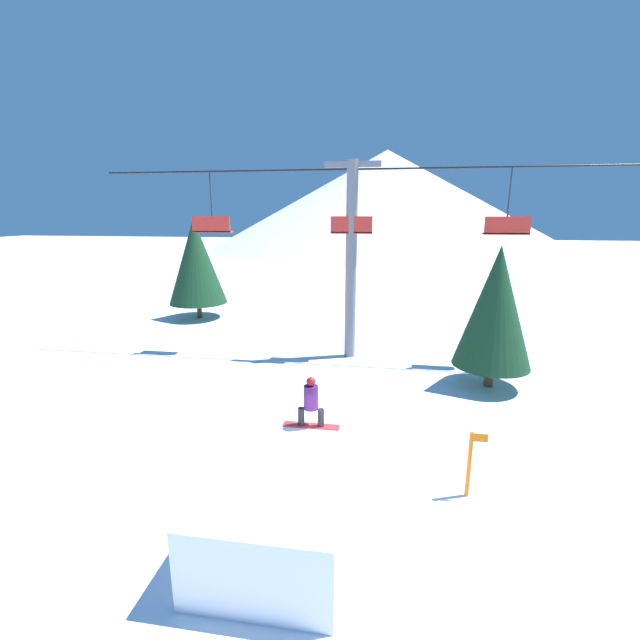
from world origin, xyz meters
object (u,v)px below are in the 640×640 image
trail_marker (470,462)px  snow_ramp (281,501)px  pine_tree_near (496,307)px  snowboarder (311,402)px

trail_marker → snow_ramp: bearing=-154.8°
pine_tree_near → trail_marker: 7.65m
snow_ramp → snowboarder: snowboarder is taller
snowboarder → pine_tree_near: pine_tree_near is taller
snow_ramp → snowboarder: (0.30, 1.77, 1.40)m
snowboarder → trail_marker: size_ratio=0.82×
snow_ramp → pine_tree_near: 11.01m
trail_marker → snowboarder: bearing=-178.0°
pine_tree_near → trail_marker: size_ratio=3.28×
snow_ramp → trail_marker: trail_marker is taller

